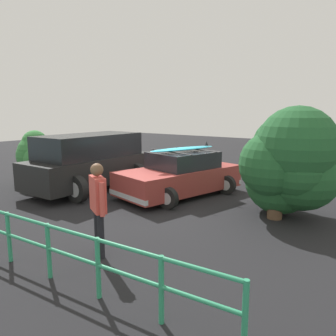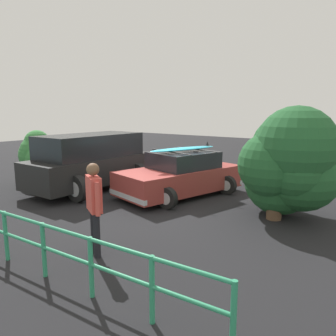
{
  "view_description": "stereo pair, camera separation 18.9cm",
  "coord_description": "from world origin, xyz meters",
  "px_view_note": "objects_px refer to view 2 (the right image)",
  "views": [
    {
      "loc": [
        -5.95,
        7.61,
        2.64
      ],
      "look_at": [
        -0.31,
        -0.11,
        0.95
      ],
      "focal_mm": 35.0,
      "sensor_mm": 36.0,
      "label": 1
    },
    {
      "loc": [
        -6.1,
        7.49,
        2.64
      ],
      "look_at": [
        -0.31,
        -0.11,
        0.95
      ],
      "focal_mm": 35.0,
      "sensor_mm": 36.0,
      "label": 2
    }
  ],
  "objects_px": {
    "sedan_car": "(180,175)",
    "bush_near_right": "(40,155)",
    "suv_car": "(92,161)",
    "person_bystander": "(94,201)",
    "bush_near_left": "(287,166)"
  },
  "relations": [
    {
      "from": "suv_car",
      "to": "bush_near_right",
      "type": "relative_size",
      "value": 2.35
    },
    {
      "from": "person_bystander",
      "to": "bush_near_right",
      "type": "distance_m",
      "value": 6.72
    },
    {
      "from": "sedan_car",
      "to": "bush_near_right",
      "type": "distance_m",
      "value": 5.21
    },
    {
      "from": "sedan_car",
      "to": "bush_near_left",
      "type": "distance_m",
      "value": 3.42
    },
    {
      "from": "suv_car",
      "to": "person_bystander",
      "type": "distance_m",
      "value": 5.28
    },
    {
      "from": "sedan_car",
      "to": "suv_car",
      "type": "height_order",
      "value": "suv_car"
    },
    {
      "from": "sedan_car",
      "to": "suv_car",
      "type": "distance_m",
      "value": 3.07
    },
    {
      "from": "bush_near_left",
      "to": "bush_near_right",
      "type": "xyz_separation_m",
      "value": [
        8.22,
        1.51,
        -0.25
      ]
    },
    {
      "from": "sedan_car",
      "to": "suv_car",
      "type": "xyz_separation_m",
      "value": [
        2.82,
        1.17,
        0.31
      ]
    },
    {
      "from": "person_bystander",
      "to": "bush_near_left",
      "type": "bearing_deg",
      "value": -116.09
    },
    {
      "from": "suv_car",
      "to": "bush_near_right",
      "type": "distance_m",
      "value": 2.15
    },
    {
      "from": "person_bystander",
      "to": "sedan_car",
      "type": "bearing_deg",
      "value": -74.33
    },
    {
      "from": "sedan_car",
      "to": "bush_near_left",
      "type": "height_order",
      "value": "bush_near_left"
    },
    {
      "from": "suv_car",
      "to": "person_bystander",
      "type": "xyz_separation_m",
      "value": [
        -4.09,
        3.34,
        0.08
      ]
    },
    {
      "from": "bush_near_right",
      "to": "person_bystander",
      "type": "bearing_deg",
      "value": 156.09
    }
  ]
}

